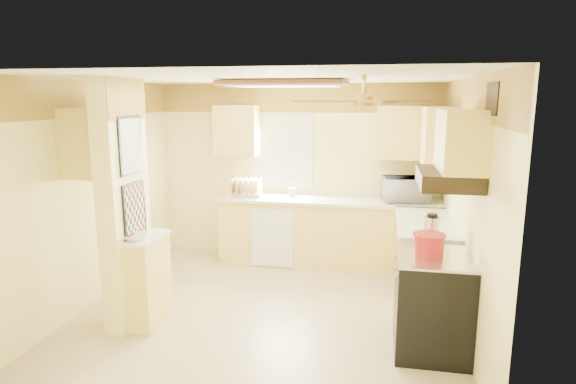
% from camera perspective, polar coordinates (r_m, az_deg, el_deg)
% --- Properties ---
extents(floor, '(4.00, 4.00, 0.00)m').
position_cam_1_polar(floor, '(5.50, -2.31, -13.70)').
color(floor, tan).
rests_on(floor, ground).
extents(ceiling, '(4.00, 4.00, 0.00)m').
position_cam_1_polar(ceiling, '(4.99, -2.54, 13.33)').
color(ceiling, white).
rests_on(ceiling, wall_back).
extents(wall_back, '(4.00, 0.00, 4.00)m').
position_cam_1_polar(wall_back, '(6.93, 1.18, 2.37)').
color(wall_back, '#F9ED98').
rests_on(wall_back, floor).
extents(wall_front, '(4.00, 0.00, 4.00)m').
position_cam_1_polar(wall_front, '(3.34, -9.98, -7.53)').
color(wall_front, '#F9ED98').
rests_on(wall_front, floor).
extents(wall_left, '(0.00, 3.80, 3.80)m').
position_cam_1_polar(wall_left, '(5.88, -21.74, -0.03)').
color(wall_left, '#F9ED98').
rests_on(wall_left, floor).
extents(wall_right, '(0.00, 3.80, 3.80)m').
position_cam_1_polar(wall_right, '(5.04, 20.31, -1.70)').
color(wall_right, '#F9ED98').
rests_on(wall_right, floor).
extents(wallpaper_border, '(4.00, 0.02, 0.40)m').
position_cam_1_polar(wallpaper_border, '(6.83, 1.19, 11.08)').
color(wallpaper_border, gold).
rests_on(wallpaper_border, wall_back).
extents(partition_column, '(0.20, 0.70, 2.50)m').
position_cam_1_polar(partition_column, '(5.09, -18.86, -1.48)').
color(partition_column, '#F9ED98').
rests_on(partition_column, floor).
extents(partition_ledge, '(0.25, 0.55, 0.90)m').
position_cam_1_polar(partition_ledge, '(5.21, -16.17, -10.21)').
color(partition_ledge, '#FAE474').
rests_on(partition_ledge, floor).
extents(ledge_top, '(0.28, 0.58, 0.04)m').
position_cam_1_polar(ledge_top, '(5.07, -16.46, -5.25)').
color(ledge_top, silver).
rests_on(ledge_top, partition_ledge).
extents(lower_cabinets_back, '(3.00, 0.60, 0.90)m').
position_cam_1_polar(lower_cabinets_back, '(6.75, 4.93, -4.88)').
color(lower_cabinets_back, '#FAE474').
rests_on(lower_cabinets_back, floor).
extents(lower_cabinets_right, '(0.60, 1.40, 0.90)m').
position_cam_1_polar(lower_cabinets_right, '(5.79, 15.87, -8.03)').
color(lower_cabinets_right, '#FAE474').
rests_on(lower_cabinets_right, floor).
extents(countertop_back, '(3.04, 0.64, 0.04)m').
position_cam_1_polar(countertop_back, '(6.62, 4.99, -0.99)').
color(countertop_back, silver).
rests_on(countertop_back, lower_cabinets_back).
extents(countertop_right, '(0.64, 1.44, 0.04)m').
position_cam_1_polar(countertop_right, '(5.65, 16.02, -3.52)').
color(countertop_right, silver).
rests_on(countertop_right, lower_cabinets_right).
extents(dishwasher_panel, '(0.58, 0.02, 0.80)m').
position_cam_1_polar(dishwasher_panel, '(6.57, -1.91, -5.46)').
color(dishwasher_panel, white).
rests_on(dishwasher_panel, lower_cabinets_back).
extents(window, '(0.92, 0.02, 1.02)m').
position_cam_1_polar(window, '(6.93, -0.87, 4.86)').
color(window, white).
rests_on(window, wall_back).
extents(upper_cab_back_left, '(0.60, 0.35, 0.70)m').
position_cam_1_polar(upper_cab_back_left, '(6.89, -6.08, 7.28)').
color(upper_cab_back_left, '#FAE474').
rests_on(upper_cab_back_left, wall_back).
extents(upper_cab_back_right, '(0.90, 0.35, 0.70)m').
position_cam_1_polar(upper_cab_back_right, '(6.61, 14.41, 6.82)').
color(upper_cab_back_right, '#FAE474').
rests_on(upper_cab_back_right, wall_back).
extents(upper_cab_right, '(0.35, 1.00, 0.70)m').
position_cam_1_polar(upper_cab_right, '(6.16, 17.23, 6.38)').
color(upper_cab_right, '#FAE474').
rests_on(upper_cab_right, wall_right).
extents(upper_cab_left_wall, '(0.35, 0.75, 0.70)m').
position_cam_1_polar(upper_cab_left_wall, '(5.50, -22.04, 5.55)').
color(upper_cab_left_wall, '#FAE474').
rests_on(upper_cab_left_wall, wall_left).
extents(upper_cab_over_stove, '(0.35, 0.76, 0.52)m').
position_cam_1_polar(upper_cab_over_stove, '(4.37, 19.80, 5.77)').
color(upper_cab_over_stove, '#FAE474').
rests_on(upper_cab_over_stove, wall_right).
extents(stove, '(0.68, 0.77, 0.92)m').
position_cam_1_polar(stove, '(4.71, 16.68, -12.46)').
color(stove, black).
rests_on(stove, floor).
extents(range_hood, '(0.50, 0.76, 0.14)m').
position_cam_1_polar(range_hood, '(4.40, 18.43, 1.54)').
color(range_hood, black).
rests_on(range_hood, upper_cab_over_stove).
extents(poster_menu, '(0.02, 0.42, 0.57)m').
position_cam_1_polar(poster_menu, '(4.94, -18.17, 5.26)').
color(poster_menu, black).
rests_on(poster_menu, partition_column).
extents(poster_nashville, '(0.02, 0.42, 0.57)m').
position_cam_1_polar(poster_nashville, '(5.05, -17.73, -2.10)').
color(poster_nashville, black).
rests_on(poster_nashville, partition_column).
extents(ceiling_light_panel, '(1.35, 0.95, 0.06)m').
position_cam_1_polar(ceiling_light_panel, '(5.46, -0.25, 12.69)').
color(ceiling_light_panel, brown).
rests_on(ceiling_light_panel, ceiling).
extents(ceiling_fan, '(1.15, 1.15, 0.26)m').
position_cam_1_polar(ceiling_fan, '(4.16, 8.94, 10.68)').
color(ceiling_fan, gold).
rests_on(ceiling_fan, ceiling).
extents(vent_grate, '(0.02, 0.40, 0.25)m').
position_cam_1_polar(vent_grate, '(4.04, 23.09, 10.12)').
color(vent_grate, black).
rests_on(vent_grate, wall_right).
extents(microwave, '(0.65, 0.49, 0.33)m').
position_cam_1_polar(microwave, '(6.61, 13.80, 0.31)').
color(microwave, white).
rests_on(microwave, countertop_back).
extents(bowl, '(0.25, 0.25, 0.06)m').
position_cam_1_polar(bowl, '(4.95, -17.72, -5.11)').
color(bowl, white).
rests_on(bowl, ledge_top).
extents(dutch_oven, '(0.29, 0.29, 0.19)m').
position_cam_1_polar(dutch_oven, '(4.54, 16.36, -5.93)').
color(dutch_oven, '#A91A20').
rests_on(dutch_oven, stove).
extents(kettle, '(0.16, 0.16, 0.24)m').
position_cam_1_polar(kettle, '(4.99, 16.68, -3.94)').
color(kettle, silver).
rests_on(kettle, countertop_right).
extents(dish_rack, '(0.44, 0.33, 0.25)m').
position_cam_1_polar(dish_rack, '(6.81, -4.98, 0.28)').
color(dish_rack, tan).
rests_on(dish_rack, countertop_back).
extents(utensil_crock, '(0.10, 0.10, 0.19)m').
position_cam_1_polar(utensil_crock, '(6.75, 0.50, 0.01)').
color(utensil_crock, white).
rests_on(utensil_crock, countertop_back).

